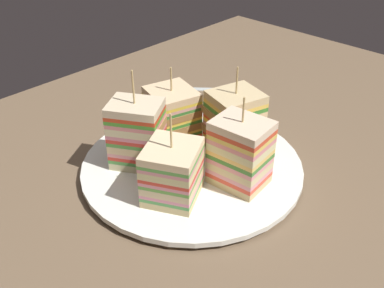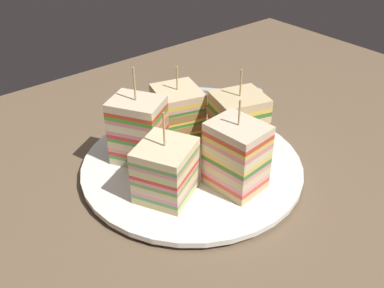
% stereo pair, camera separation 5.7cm
% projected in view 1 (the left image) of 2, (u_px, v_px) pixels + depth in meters
% --- Properties ---
extents(ground_plane, '(1.17, 0.77, 0.02)m').
position_uv_depth(ground_plane, '(192.00, 176.00, 0.60)').
color(ground_plane, brown).
extents(plate, '(0.29, 0.29, 0.01)m').
position_uv_depth(plate, '(192.00, 166.00, 0.59)').
color(plate, white).
rests_on(plate, ground_plane).
extents(sandwich_wedge_0, '(0.09, 0.08, 0.11)m').
position_uv_depth(sandwich_wedge_0, '(172.00, 172.00, 0.51)').
color(sandwich_wedge_0, '#D6BE82').
rests_on(sandwich_wedge_0, plate).
extents(sandwich_wedge_1, '(0.06, 0.07, 0.12)m').
position_uv_depth(sandwich_wedge_1, '(240.00, 153.00, 0.53)').
color(sandwich_wedge_1, tan).
rests_on(sandwich_wedge_1, plate).
extents(sandwich_wedge_2, '(0.08, 0.07, 0.12)m').
position_uv_depth(sandwich_wedge_2, '(234.00, 121.00, 0.60)').
color(sandwich_wedge_2, '#E0B486').
rests_on(sandwich_wedge_2, plate).
extents(sandwich_wedge_3, '(0.08, 0.08, 0.11)m').
position_uv_depth(sandwich_wedge_3, '(172.00, 115.00, 0.62)').
color(sandwich_wedge_3, '#D1B887').
rests_on(sandwich_wedge_3, plate).
extents(sandwich_wedge_4, '(0.08, 0.08, 0.13)m').
position_uv_depth(sandwich_wedge_4, '(137.00, 134.00, 0.56)').
color(sandwich_wedge_4, beige).
rests_on(sandwich_wedge_4, plate).
extents(chip_pile, '(0.05, 0.06, 0.02)m').
position_uv_depth(chip_pile, '(177.00, 155.00, 0.59)').
color(chip_pile, '#E3B662').
rests_on(chip_pile, plate).
extents(spoon, '(0.11, 0.12, 0.01)m').
position_uv_depth(spoon, '(226.00, 88.00, 0.80)').
color(spoon, silver).
rests_on(spoon, ground_plane).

